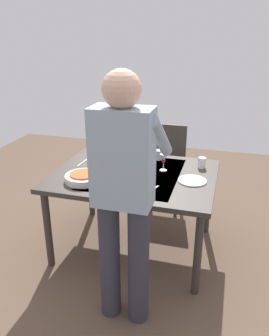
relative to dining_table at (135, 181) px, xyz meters
name	(u,v)px	position (x,y,z in m)	size (l,w,h in m)	color
ground_plane	(135,246)	(0.00, 0.00, -0.67)	(6.00, 6.00, 0.00)	brown
dining_table	(135,181)	(0.00, 0.00, 0.00)	(1.36, 1.05, 0.74)	#332D28
chair_near	(166,161)	(-0.10, -0.91, -0.14)	(0.40, 0.40, 0.91)	black
person_server	(124,190)	(-0.16, 0.79, 0.30)	(0.42, 0.61, 1.69)	#2D2D38
wine_bottle	(115,155)	(0.22, -0.11, 0.18)	(0.07, 0.07, 0.30)	black
wine_glass_left	(164,159)	(-0.22, -0.13, 0.18)	(0.07, 0.07, 0.15)	white
wine_glass_right	(102,152)	(0.35, -0.15, 0.18)	(0.07, 0.07, 0.15)	white
water_cup_near_left	(120,152)	(0.25, -0.36, 0.12)	(0.08, 0.08, 0.09)	silver
water_cup_near_right	(158,155)	(-0.12, -0.39, 0.12)	(0.08, 0.08, 0.09)	silver
water_cup_far_left	(202,163)	(-0.54, -0.29, 0.12)	(0.07, 0.07, 0.09)	silver
serving_bowl_pasta	(84,177)	(0.35, 0.27, 0.11)	(0.30, 0.30, 0.07)	silver
side_bowl_salad	(102,152)	(0.43, -0.36, 0.11)	(0.18, 0.18, 0.07)	silver
dinner_plate_near	(192,181)	(-0.49, 0.03, 0.08)	(0.23, 0.23, 0.01)	silver
table_knife	(83,162)	(0.53, -0.11, 0.07)	(0.01, 0.20, 0.01)	silver
table_fork	(152,190)	(-0.22, 0.28, 0.07)	(0.01, 0.18, 0.01)	silver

